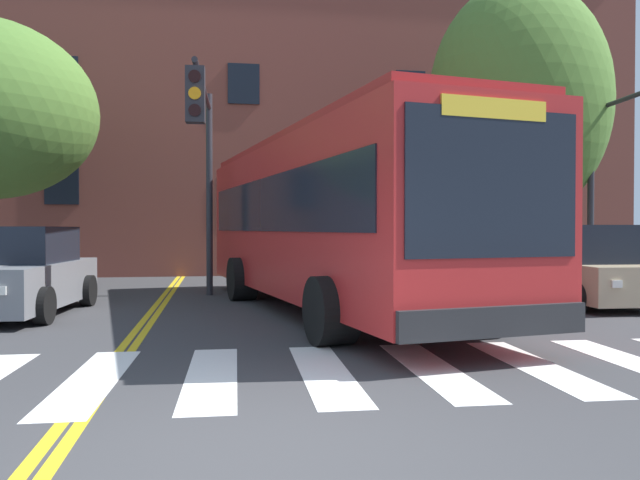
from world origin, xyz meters
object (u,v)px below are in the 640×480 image
at_px(city_bus, 330,218).
at_px(traffic_light_overhead, 204,145).
at_px(street_tree_curbside_large, 520,102).
at_px(car_tan_far_lane, 589,268).
at_px(traffic_light_near_corner, 633,149).
at_px(car_grey_near_lane, 19,274).

height_order(city_bus, traffic_light_overhead, traffic_light_overhead).
bearing_deg(street_tree_curbside_large, car_tan_far_lane, -89.34).
bearing_deg(traffic_light_near_corner, car_grey_near_lane, 179.55).
height_order(city_bus, traffic_light_near_corner, traffic_light_near_corner).
relative_size(car_tan_far_lane, street_tree_curbside_large, 0.46).
bearing_deg(car_grey_near_lane, traffic_light_near_corner, -0.45).
bearing_deg(car_grey_near_lane, street_tree_curbside_large, 13.12).
distance_m(city_bus, car_tan_far_lane, 5.82).
height_order(car_tan_far_lane, street_tree_curbside_large, street_tree_curbside_large).
bearing_deg(traffic_light_overhead, city_bus, -31.80).
bearing_deg(street_tree_curbside_large, traffic_light_overhead, -168.53).
distance_m(car_grey_near_lane, traffic_light_overhead, 4.53).
xyz_separation_m(car_grey_near_lane, street_tree_curbside_large, (11.67, 2.72, 4.22)).
relative_size(traffic_light_near_corner, street_tree_curbside_large, 0.62).
height_order(car_grey_near_lane, street_tree_curbside_large, street_tree_curbside_large).
xyz_separation_m(city_bus, street_tree_curbside_large, (5.68, 3.21, 3.12)).
height_order(traffic_light_overhead, street_tree_curbside_large, street_tree_curbside_large).
distance_m(traffic_light_near_corner, traffic_light_overhead, 9.53).
bearing_deg(street_tree_curbside_large, traffic_light_near_corner, -65.51).
relative_size(city_bus, car_tan_far_lane, 3.03).
distance_m(traffic_light_overhead, street_tree_curbside_large, 8.48).
bearing_deg(city_bus, car_grey_near_lane, 175.35).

